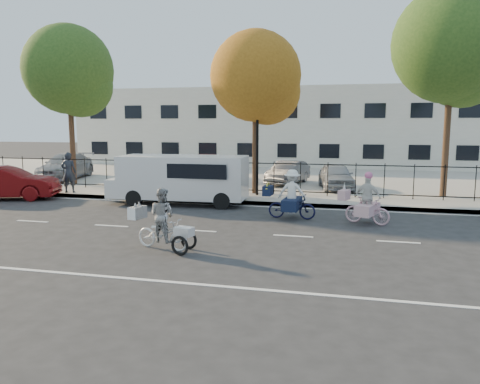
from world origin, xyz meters
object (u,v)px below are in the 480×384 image
(red_sedan, at_px, (5,183))
(lot_car_c, at_px, (288,173))
(white_van, at_px, (181,178))
(pedestrian, at_px, (69,172))
(zebra_trike, at_px, (163,226))
(lot_car_d, at_px, (336,176))
(bull_bike, at_px, (291,199))
(lamppost, at_px, (257,129))
(unicorn_bike, at_px, (367,205))
(lot_car_b, at_px, (200,168))
(lot_car_a, at_px, (66,166))

(red_sedan, xyz_separation_m, lot_car_c, (11.55, 7.22, 0.02))
(white_van, xyz_separation_m, red_sedan, (-7.97, -0.70, -0.38))
(red_sedan, xyz_separation_m, pedestrian, (2.10, 1.63, 0.36))
(zebra_trike, distance_m, lot_car_d, 12.65)
(bull_bike, xyz_separation_m, pedestrian, (-10.72, 2.85, 0.39))
(lamppost, height_order, lot_car_c, lamppost)
(lot_car_d, bearing_deg, white_van, -150.04)
(white_van, bearing_deg, pedestrian, 167.76)
(bull_bike, bearing_deg, red_sedan, 87.70)
(lamppost, xyz_separation_m, white_van, (-2.75, -2.30, -2.00))
(red_sedan, bearing_deg, white_van, -104.38)
(unicorn_bike, distance_m, bull_bike, 2.58)
(white_van, bearing_deg, lot_car_b, 98.60)
(lot_car_d, bearing_deg, zebra_trike, -119.29)
(zebra_trike, distance_m, bull_bike, 5.60)
(unicorn_bike, bearing_deg, red_sedan, 104.67)
(bull_bike, bearing_deg, lot_car_b, 39.02)
(bull_bike, xyz_separation_m, lot_car_b, (-6.25, 8.64, 0.19))
(lot_car_d, bearing_deg, lot_car_c, 142.40)
(unicorn_bike, distance_m, white_van, 7.74)
(zebra_trike, bearing_deg, lamppost, 9.16)
(unicorn_bike, height_order, lot_car_a, unicorn_bike)
(lot_car_b, height_order, lot_car_c, lot_car_b)
(lamppost, xyz_separation_m, bull_bike, (2.09, -4.22, -2.41))
(lot_car_b, bearing_deg, red_sedan, -142.24)
(lamppost, relative_size, pedestrian, 2.30)
(lot_car_a, height_order, lot_car_b, lot_car_b)
(pedestrian, relative_size, lot_car_d, 0.51)
(lot_car_b, bearing_deg, lot_car_d, -22.03)
(bull_bike, xyz_separation_m, lot_car_d, (1.28, 7.13, 0.08))
(pedestrian, bearing_deg, lot_car_a, -71.73)
(unicorn_bike, bearing_deg, bull_bike, 103.75)
(white_van, height_order, pedestrian, pedestrian)
(lamppost, distance_m, lot_car_a, 12.84)
(bull_bike, relative_size, white_van, 0.33)
(unicorn_bike, height_order, pedestrian, pedestrian)
(lot_car_a, bearing_deg, bull_bike, -40.17)
(lot_car_b, bearing_deg, white_van, -88.90)
(white_van, bearing_deg, zebra_trike, -76.47)
(lamppost, height_order, red_sedan, lamppost)
(zebra_trike, bearing_deg, unicorn_bike, -36.04)
(zebra_trike, xyz_separation_m, pedestrian, (-7.91, 7.70, 0.45))
(unicorn_bike, height_order, bull_bike, unicorn_bike)
(unicorn_bike, height_order, lot_car_b, unicorn_bike)
(lamppost, xyz_separation_m, lot_car_b, (-4.16, 4.42, -2.23))
(zebra_trike, relative_size, bull_bike, 1.03)
(white_van, height_order, red_sedan, white_van)
(lamppost, height_order, unicorn_bike, lamppost)
(red_sedan, bearing_deg, lot_car_b, -60.93)
(unicorn_bike, height_order, lot_car_d, unicorn_bike)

